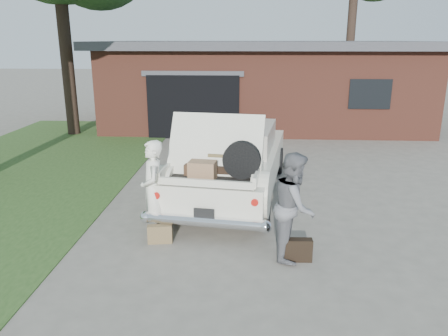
{
  "coord_description": "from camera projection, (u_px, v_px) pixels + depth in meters",
  "views": [
    {
      "loc": [
        0.44,
        -7.07,
        3.37
      ],
      "look_at": [
        0.0,
        0.6,
        1.1
      ],
      "focal_mm": 35.0,
      "sensor_mm": 36.0,
      "label": 1
    }
  ],
  "objects": [
    {
      "name": "ground",
      "position": [
        222.0,
        237.0,
        7.74
      ],
      "size": [
        90.0,
        90.0,
        0.0
      ],
      "primitive_type": "plane",
      "color": "gray",
      "rests_on": "ground"
    },
    {
      "name": "grass_strip",
      "position": [
        11.0,
        179.0,
        10.92
      ],
      "size": [
        6.0,
        16.0,
        0.02
      ],
      "primitive_type": "cube",
      "color": "#2D4C1E",
      "rests_on": "ground"
    },
    {
      "name": "house",
      "position": [
        263.0,
        82.0,
        18.2
      ],
      "size": [
        12.8,
        7.8,
        3.3
      ],
      "color": "brown",
      "rests_on": "ground"
    },
    {
      "name": "sedan",
      "position": [
        232.0,
        161.0,
        9.7
      ],
      "size": [
        2.74,
        5.53,
        2.06
      ],
      "rotation": [
        0.0,
        0.0,
        -0.14
      ],
      "color": "silver",
      "rests_on": "ground"
    },
    {
      "name": "woman_left",
      "position": [
        153.0,
        189.0,
        7.57
      ],
      "size": [
        0.58,
        0.72,
        1.73
      ],
      "primitive_type": "imported",
      "rotation": [
        0.0,
        0.0,
        -1.28
      ],
      "color": "white",
      "rests_on": "ground"
    },
    {
      "name": "woman_right",
      "position": [
        294.0,
        206.0,
        6.83
      ],
      "size": [
        0.77,
        0.93,
        1.72
      ],
      "primitive_type": "imported",
      "rotation": [
        0.0,
        0.0,
        1.42
      ],
      "color": "slate",
      "rests_on": "ground"
    },
    {
      "name": "suitcase_left",
      "position": [
        160.0,
        234.0,
        7.48
      ],
      "size": [
        0.43,
        0.19,
        0.32
      ],
      "primitive_type": "cube",
      "rotation": [
        0.0,
        0.0,
        0.14
      ],
      "color": "olive",
      "rests_on": "ground"
    },
    {
      "name": "suitcase_right",
      "position": [
        297.0,
        250.0,
        6.86
      ],
      "size": [
        0.48,
        0.17,
        0.37
      ],
      "primitive_type": "cube",
      "rotation": [
        0.0,
        0.0,
        0.04
      ],
      "color": "black",
      "rests_on": "ground"
    }
  ]
}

